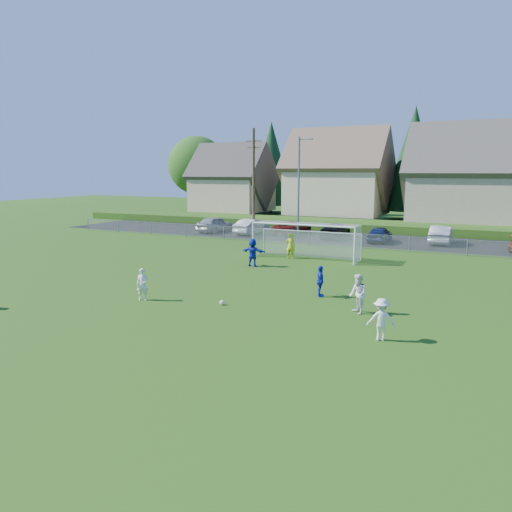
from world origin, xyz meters
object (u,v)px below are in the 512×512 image
(car_a, at_px, (215,224))
(car_d, at_px, (335,231))
(player_white_b, at_px, (358,294))
(soccer_goal, at_px, (307,235))
(soccer_ball, at_px, (222,303))
(car_f, at_px, (441,235))
(player_white_c, at_px, (381,319))
(car_c, at_px, (292,228))
(player_white_a, at_px, (143,284))
(player_blue_a, at_px, (320,281))
(car_e, at_px, (379,234))
(car_b, at_px, (252,227))
(goalkeeper, at_px, (291,246))
(player_blue_b, at_px, (253,252))

(car_a, distance_m, car_d, 12.19)
(player_white_b, bearing_deg, soccer_goal, 171.09)
(soccer_ball, distance_m, car_f, 25.81)
(player_white_c, bearing_deg, car_c, -79.87)
(player_white_a, height_order, car_c, player_white_a)
(player_white_c, xyz_separation_m, player_blue_a, (-3.99, 5.07, -0.01))
(car_c, height_order, soccer_goal, soccer_goal)
(player_blue_a, height_order, car_d, player_blue_a)
(player_white_a, distance_m, player_blue_a, 8.46)
(car_a, relative_size, car_e, 1.15)
(player_blue_a, relative_size, car_a, 0.33)
(car_b, distance_m, car_d, 8.07)
(player_white_c, relative_size, car_f, 0.33)
(player_white_c, bearing_deg, car_d, -87.35)
(player_white_b, height_order, player_blue_a, player_white_b)
(goalkeeper, height_order, car_d, goalkeeper)
(goalkeeper, xyz_separation_m, car_b, (-8.41, 10.94, -0.16))
(soccer_ball, xyz_separation_m, player_white_c, (7.50, -1.66, 0.66))
(player_white_a, xyz_separation_m, car_f, (10.64, 25.75, 0.01))
(player_blue_a, xyz_separation_m, goalkeeper, (-5.30, 9.29, 0.13))
(player_white_b, bearing_deg, car_b, 177.55)
(car_d, bearing_deg, player_blue_a, 103.49)
(car_f, bearing_deg, player_white_b, 87.39)
(player_white_a, relative_size, player_blue_a, 0.99)
(player_white_a, xyz_separation_m, car_d, (1.62, 25.16, -0.06))
(player_white_a, height_order, player_blue_b, player_blue_b)
(soccer_ball, bearing_deg, player_white_b, 12.75)
(car_d, bearing_deg, player_blue_b, 85.58)
(soccer_ball, bearing_deg, player_blue_b, 107.81)
(car_f, relative_size, soccer_goal, 0.62)
(player_white_c, xyz_separation_m, car_c, (-14.04, 26.49, -0.09))
(player_white_c, bearing_deg, car_f, -106.39)
(player_white_a, bearing_deg, car_c, 69.37)
(car_a, relative_size, car_f, 1.00)
(car_a, xyz_separation_m, car_c, (7.80, 1.24, -0.10))
(car_a, height_order, car_b, car_a)
(player_white_b, xyz_separation_m, soccer_goal, (-6.70, 11.92, 0.77))
(car_f, bearing_deg, player_white_c, 91.15)
(car_a, relative_size, car_d, 0.96)
(player_blue_a, xyz_separation_m, car_e, (-1.49, 20.07, -0.08))
(car_a, height_order, car_d, car_a)
(player_white_c, height_order, car_e, player_white_c)
(soccer_ball, height_order, car_e, car_e)
(car_e, bearing_deg, player_white_b, 99.29)
(player_white_b, distance_m, car_a, 30.08)
(car_f, bearing_deg, player_blue_a, 80.88)
(player_white_a, distance_m, car_f, 27.86)
(car_c, relative_size, car_e, 1.23)
(player_white_b, height_order, player_white_c, player_white_b)
(player_blue_b, relative_size, goalkeeper, 1.00)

